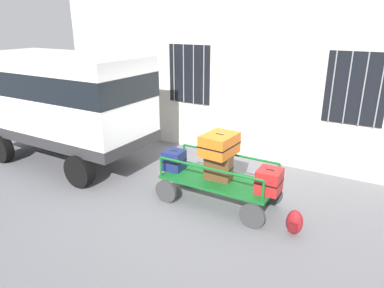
{
  "coord_description": "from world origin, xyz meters",
  "views": [
    {
      "loc": [
        2.97,
        -5.48,
        3.35
      ],
      "look_at": [
        -0.26,
        -0.03,
        1.1
      ],
      "focal_mm": 32.99,
      "sensor_mm": 36.0,
      "label": 1
    }
  ],
  "objects_px": {
    "van": "(63,97)",
    "suitcase_midleft_middle": "(219,144)",
    "backpack": "(295,222)",
    "suitcase_midleft_bottom": "(218,167)",
    "suitcase_center_bottom": "(269,181)",
    "suitcase_left_bottom": "(174,160)",
    "luggage_cart": "(218,184)"
  },
  "relations": [
    {
      "from": "luggage_cart",
      "to": "backpack",
      "type": "height_order",
      "value": "luggage_cart"
    },
    {
      "from": "van",
      "to": "suitcase_midleft_bottom",
      "type": "xyz_separation_m",
      "value": [
        4.19,
        -0.1,
        -0.86
      ]
    },
    {
      "from": "luggage_cart",
      "to": "suitcase_midleft_middle",
      "type": "distance_m",
      "value": 0.81
    },
    {
      "from": "suitcase_center_bottom",
      "to": "suitcase_left_bottom",
      "type": "bearing_deg",
      "value": -179.45
    },
    {
      "from": "van",
      "to": "luggage_cart",
      "type": "relative_size",
      "value": 1.93
    },
    {
      "from": "suitcase_midleft_middle",
      "to": "suitcase_center_bottom",
      "type": "distance_m",
      "value": 1.1
    },
    {
      "from": "luggage_cart",
      "to": "suitcase_midleft_bottom",
      "type": "relative_size",
      "value": 4.25
    },
    {
      "from": "suitcase_midleft_middle",
      "to": "backpack",
      "type": "distance_m",
      "value": 1.86
    },
    {
      "from": "backpack",
      "to": "suitcase_midleft_middle",
      "type": "bearing_deg",
      "value": 168.88
    },
    {
      "from": "van",
      "to": "suitcase_midleft_middle",
      "type": "relative_size",
      "value": 5.86
    },
    {
      "from": "suitcase_left_bottom",
      "to": "suitcase_midleft_middle",
      "type": "distance_m",
      "value": 1.1
    },
    {
      "from": "van",
      "to": "backpack",
      "type": "distance_m",
      "value": 5.92
    },
    {
      "from": "van",
      "to": "suitcase_center_bottom",
      "type": "distance_m",
      "value": 5.25
    },
    {
      "from": "van",
      "to": "backpack",
      "type": "bearing_deg",
      "value": -3.9
    },
    {
      "from": "backpack",
      "to": "suitcase_midleft_bottom",
      "type": "bearing_deg",
      "value": 169.4
    },
    {
      "from": "suitcase_left_bottom",
      "to": "suitcase_center_bottom",
      "type": "distance_m",
      "value": 1.96
    },
    {
      "from": "suitcase_midleft_middle",
      "to": "luggage_cart",
      "type": "bearing_deg",
      "value": -90.0
    },
    {
      "from": "suitcase_left_bottom",
      "to": "suitcase_center_bottom",
      "type": "height_order",
      "value": "suitcase_center_bottom"
    },
    {
      "from": "suitcase_left_bottom",
      "to": "suitcase_midleft_middle",
      "type": "relative_size",
      "value": 0.58
    },
    {
      "from": "luggage_cart",
      "to": "suitcase_left_bottom",
      "type": "xyz_separation_m",
      "value": [
        -0.98,
        -0.03,
        0.31
      ]
    },
    {
      "from": "suitcase_left_bottom",
      "to": "backpack",
      "type": "bearing_deg",
      "value": -6.17
    },
    {
      "from": "van",
      "to": "suitcase_midleft_middle",
      "type": "distance_m",
      "value": 4.21
    },
    {
      "from": "suitcase_midleft_bottom",
      "to": "suitcase_center_bottom",
      "type": "height_order",
      "value": "suitcase_midleft_bottom"
    },
    {
      "from": "suitcase_center_bottom",
      "to": "suitcase_midleft_bottom",
      "type": "bearing_deg",
      "value": -179.83
    },
    {
      "from": "suitcase_center_bottom",
      "to": "backpack",
      "type": "xyz_separation_m",
      "value": [
        0.57,
        -0.29,
        -0.49
      ]
    },
    {
      "from": "suitcase_midleft_bottom",
      "to": "suitcase_left_bottom",
      "type": "bearing_deg",
      "value": -179.06
    },
    {
      "from": "van",
      "to": "backpack",
      "type": "height_order",
      "value": "van"
    },
    {
      "from": "van",
      "to": "suitcase_center_bottom",
      "type": "bearing_deg",
      "value": -1.1
    },
    {
      "from": "suitcase_center_bottom",
      "to": "backpack",
      "type": "height_order",
      "value": "suitcase_center_bottom"
    },
    {
      "from": "suitcase_left_bottom",
      "to": "suitcase_midleft_bottom",
      "type": "height_order",
      "value": "suitcase_midleft_bottom"
    },
    {
      "from": "suitcase_midleft_bottom",
      "to": "backpack",
      "type": "relative_size",
      "value": 1.18
    },
    {
      "from": "van",
      "to": "suitcase_midleft_middle",
      "type": "xyz_separation_m",
      "value": [
        4.19,
        -0.09,
        -0.41
      ]
    }
  ]
}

